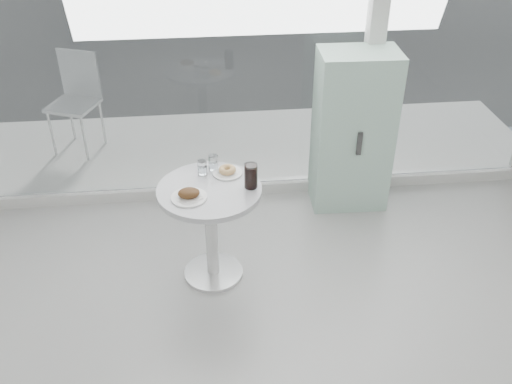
{
  "coord_description": "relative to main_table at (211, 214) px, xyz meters",
  "views": [
    {
      "loc": [
        -0.53,
        -1.36,
        2.88
      ],
      "look_at": [
        -0.2,
        1.7,
        0.85
      ],
      "focal_mm": 40.0,
      "sensor_mm": 36.0,
      "label": 1
    }
  ],
  "objects": [
    {
      "name": "patio_deck",
      "position": [
        0.5,
        1.9,
        -0.53
      ],
      "size": [
        5.6,
        1.6,
        0.05
      ],
      "primitive_type": "cube",
      "color": "white",
      "rests_on": "ground"
    },
    {
      "name": "storefront",
      "position": [
        0.57,
        1.1,
        1.16
      ],
      "size": [
        5.0,
        0.14,
        3.0
      ],
      "color": "silver",
      "rests_on": "ground"
    },
    {
      "name": "water_tumbler_a",
      "position": [
        -0.04,
        0.19,
        0.27
      ],
      "size": [
        0.07,
        0.07,
        0.11
      ],
      "color": "white",
      "rests_on": "main_table"
    },
    {
      "name": "plate_donut",
      "position": [
        0.14,
        0.18,
        0.24
      ],
      "size": [
        0.21,
        0.21,
        0.05
      ],
      "color": "white",
      "rests_on": "main_table"
    },
    {
      "name": "plate_fritter",
      "position": [
        -0.13,
        -0.1,
        0.25
      ],
      "size": [
        0.24,
        0.24,
        0.07
      ],
      "color": "white",
      "rests_on": "main_table"
    },
    {
      "name": "water_tumbler_b",
      "position": [
        0.04,
        0.24,
        0.27
      ],
      "size": [
        0.07,
        0.07,
        0.11
      ],
      "color": "white",
      "rests_on": "main_table"
    },
    {
      "name": "mint_cabinet",
      "position": [
        1.23,
        0.88,
        0.14
      ],
      "size": [
        0.65,
        0.45,
        1.37
      ],
      "rotation": [
        0.0,
        0.0,
        -0.03
      ],
      "color": "#97C1AC",
      "rests_on": "ground"
    },
    {
      "name": "main_table",
      "position": [
        0.0,
        0.0,
        0.0
      ],
      "size": [
        0.72,
        0.72,
        0.77
      ],
      "color": "silver",
      "rests_on": "ground"
    },
    {
      "name": "room_shell",
      "position": [
        0.5,
        -2.46,
        1.36
      ],
      "size": [
        6.0,
        6.0,
        6.0
      ],
      "color": "white",
      "rests_on": "ground"
    },
    {
      "name": "patio_chair",
      "position": [
        -1.23,
        2.07,
        0.05
      ],
      "size": [
        0.55,
        0.55,
        0.97
      ],
      "rotation": [
        0.0,
        0.0,
        -0.38
      ],
      "color": "silver",
      "rests_on": "patio_deck"
    },
    {
      "name": "cola_glass",
      "position": [
        0.28,
        -0.01,
        0.3
      ],
      "size": [
        0.09,
        0.09,
        0.17
      ],
      "color": "white",
      "rests_on": "main_table"
    }
  ]
}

